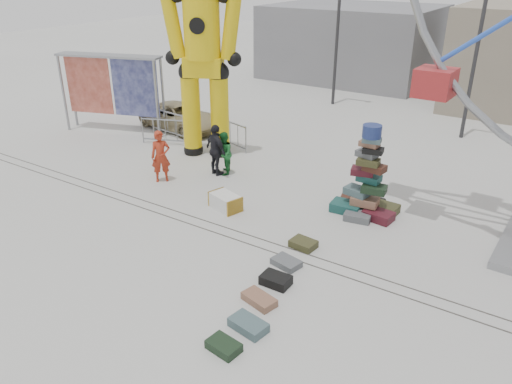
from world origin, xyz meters
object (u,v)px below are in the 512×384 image
Objects in this scene: crash_test_dummy at (203,52)px; barricade_dummy_c at (230,134)px; lamp_post_left at (340,15)px; pedestrian_red at (161,156)px; pedestrian_green at (224,154)px; lamp_post_right at (483,29)px; steamer_trunk at (225,202)px; barricade_dummy_b at (165,132)px; suitcase_tower at (366,189)px; parked_suv at (180,117)px; barricade_dummy_a at (167,123)px; banner_scaffold at (110,75)px; pedestrian_black at (216,150)px.

barricade_dummy_c is at bearing 51.78° from crash_test_dummy.
lamp_post_left is 4.46× the size of pedestrian_red.
lamp_post_left is at bearing 152.73° from pedestrian_green.
lamp_post_right is 12.69m from steamer_trunk.
crash_test_dummy is 3.82m from pedestrian_green.
steamer_trunk is 0.65× the size of pedestrian_green.
barricade_dummy_b is 3.82m from pedestrian_red.
crash_test_dummy reaches higher than suitcase_tower.
barricade_dummy_c is at bearing -94.32° from parked_suv.
pedestrian_green is (1.47, -2.43, 0.22)m from barricade_dummy_c.
steamer_trunk is at bearing -121.94° from parked_suv.
barricade_dummy_b is 1.00× the size of barricade_dummy_c.
steamer_trunk is (2.39, -13.03, -4.25)m from lamp_post_left.
crash_test_dummy reaches higher than barricade_dummy_a.
barricade_dummy_a is 1.30× the size of pedestrian_green.
pedestrian_red is 1.17× the size of pedestrian_green.
banner_scaffold is at bearing -153.95° from barricade_dummy_a.
barricade_dummy_a is at bearing 106.30° from barricade_dummy_b.
lamp_post_right is 10.79m from barricade_dummy_c.
parked_suv is at bearing 20.62° from banner_scaffold.
barricade_dummy_a is (-6.27, 4.35, 0.32)m from steamer_trunk.
suitcase_tower is 1.55× the size of pedestrian_red.
crash_test_dummy is 7.41× the size of steamer_trunk.
parked_suv is at bearing -176.07° from barricade_dummy_c.
suitcase_tower is at bearing -4.41° from barricade_dummy_c.
suitcase_tower is 1.39× the size of barricade_dummy_b.
parked_suv is at bearing 92.32° from barricade_dummy_b.
lamp_post_right is at bearing 8.76° from pedestrian_red.
banner_scaffold reaches higher than steamer_trunk.
pedestrian_red is (5.50, -3.00, -1.62)m from banner_scaffold.
pedestrian_red is 5.84m from parked_suv.
lamp_post_left reaches higher than barricade_dummy_a.
barricade_dummy_c is 4.11m from pedestrian_red.
lamp_post_left is (-7.00, 2.00, 0.00)m from lamp_post_right.
pedestrian_green is (1.75, -1.26, -3.15)m from crash_test_dummy.
pedestrian_black is (-0.18, -0.20, 0.15)m from pedestrian_green.
lamp_post_left is 13.91m from steamer_trunk.
barricade_dummy_c is 2.85m from pedestrian_green.
crash_test_dummy is 3.58m from barricade_dummy_c.
pedestrian_green is 5.68m from parked_suv.
barricade_dummy_b is 3.99m from pedestrian_black.
parked_suv reaches higher than steamer_trunk.
pedestrian_red is (2.46, -2.89, 0.35)m from barricade_dummy_b.
suitcase_tower reaches higher than parked_suv.
suitcase_tower reaches higher than barricade_dummy_c.
lamp_post_left is 1.94× the size of parked_suv.
pedestrian_red is at bearing -137.52° from parked_suv.
barricade_dummy_a is 5.08m from pedestrian_green.
barricade_dummy_b is at bearing 85.47° from pedestrian_red.
banner_scaffold reaches higher than suitcase_tower.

